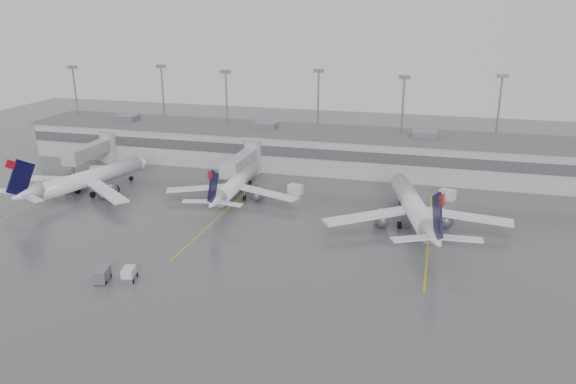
% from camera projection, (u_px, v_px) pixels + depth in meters
% --- Properties ---
extents(ground, '(260.00, 260.00, 0.00)m').
position_uv_depth(ground, '(281.00, 290.00, 71.07)').
color(ground, '#4D4D4F').
rests_on(ground, ground).
extents(terminal, '(152.00, 17.00, 9.45)m').
position_uv_depth(terminal, '(353.00, 151.00, 122.93)').
color(terminal, '#A0A09B').
rests_on(terminal, ground).
extents(light_masts, '(142.40, 8.00, 20.60)m').
position_uv_depth(light_masts, '(358.00, 111.00, 125.76)').
color(light_masts, gray).
rests_on(light_masts, ground).
extents(jet_bridge_left, '(4.00, 17.20, 7.00)m').
position_uv_depth(jet_bridge_left, '(98.00, 149.00, 125.51)').
color(jet_bridge_left, '#95979A').
rests_on(jet_bridge_left, ground).
extents(jet_bridge_right, '(4.00, 17.20, 7.00)m').
position_uv_depth(jet_bridge_right, '(246.00, 160.00, 116.85)').
color(jet_bridge_right, '#95979A').
rests_on(jet_bridge_right, ground).
extents(stand_markings, '(105.25, 40.00, 0.01)m').
position_uv_depth(stand_markings, '(321.00, 223.00, 93.07)').
color(stand_markings, '#E1AF0D').
rests_on(stand_markings, ground).
extents(jet_far_left, '(27.10, 30.85, 10.30)m').
position_uv_depth(jet_far_left, '(86.00, 179.00, 106.29)').
color(jet_far_left, white).
rests_on(jet_far_left, ground).
extents(jet_mid_left, '(25.18, 28.26, 9.14)m').
position_uv_depth(jet_mid_left, '(235.00, 184.00, 104.08)').
color(jet_mid_left, white).
rests_on(jet_mid_left, ground).
extents(jet_mid_right, '(29.37, 33.35, 11.00)m').
position_uv_depth(jet_mid_right, '(415.00, 207.00, 90.39)').
color(jet_mid_right, white).
rests_on(jet_mid_right, ground).
extents(baggage_tug, '(2.27, 2.99, 1.72)m').
position_uv_depth(baggage_tug, '(129.00, 275.00, 73.55)').
color(baggage_tug, silver).
rests_on(baggage_tug, ground).
extents(baggage_cart, '(2.20, 3.07, 1.78)m').
position_uv_depth(baggage_cart, '(102.00, 275.00, 73.16)').
color(baggage_cart, slate).
rests_on(baggage_cart, ground).
extents(gse_uld_a, '(2.88, 2.45, 1.72)m').
position_uv_depth(gse_uld_a, '(96.00, 170.00, 120.30)').
color(gse_uld_a, silver).
rests_on(gse_uld_a, ground).
extents(gse_uld_b, '(2.90, 2.20, 1.86)m').
position_uv_depth(gse_uld_b, '(295.00, 189.00, 107.41)').
color(gse_uld_b, silver).
rests_on(gse_uld_b, ground).
extents(gse_uld_c, '(3.20, 2.72, 1.92)m').
position_uv_depth(gse_uld_c, '(448.00, 195.00, 104.36)').
color(gse_uld_c, silver).
rests_on(gse_uld_c, ground).
extents(gse_loader, '(3.11, 3.70, 1.98)m').
position_uv_depth(gse_loader, '(214.00, 178.00, 114.63)').
color(gse_loader, slate).
rests_on(gse_loader, ground).
extents(cone_a, '(0.43, 0.43, 0.69)m').
position_uv_depth(cone_a, '(61.00, 176.00, 118.02)').
color(cone_a, '#FE4D05').
rests_on(cone_a, ground).
extents(cone_b, '(0.41, 0.41, 0.66)m').
position_uv_depth(cone_b, '(216.00, 183.00, 113.45)').
color(cone_b, '#FE4D05').
rests_on(cone_b, ground).
extents(cone_c, '(0.47, 0.47, 0.75)m').
position_uv_depth(cone_c, '(398.00, 210.00, 98.03)').
color(cone_c, '#FE4D05').
rests_on(cone_c, ground).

